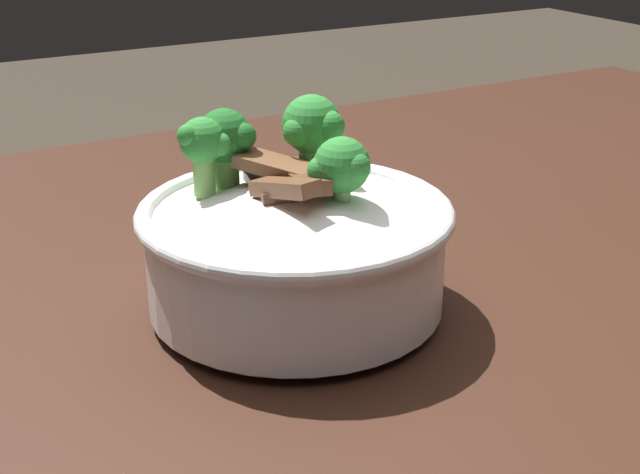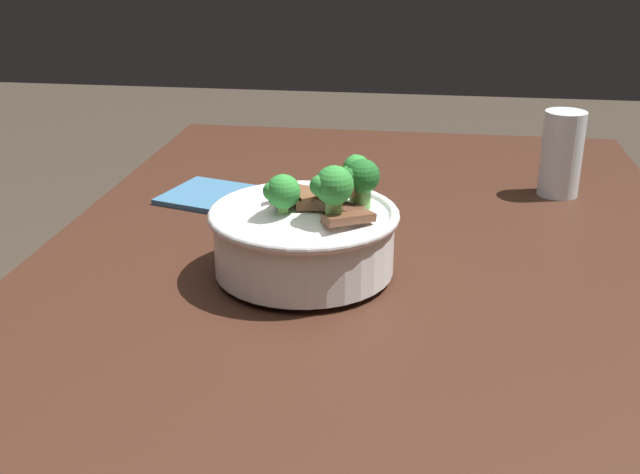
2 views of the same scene
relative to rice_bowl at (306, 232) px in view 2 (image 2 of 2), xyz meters
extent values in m
cube|color=#381E14|center=(-0.07, -0.07, -0.08)|extent=(1.52, 0.84, 0.06)
cube|color=#381E14|center=(0.62, -0.42, -0.49)|extent=(0.07, 0.07, 0.75)
cube|color=#381E14|center=(0.62, 0.28, -0.49)|extent=(0.07, 0.07, 0.75)
cylinder|color=white|center=(0.00, 0.00, -0.05)|extent=(0.09, 0.09, 0.01)
cylinder|color=white|center=(0.00, 0.00, -0.01)|extent=(0.21, 0.21, 0.07)
torus|color=white|center=(0.00, 0.00, 0.02)|extent=(0.22, 0.22, 0.01)
ellipsoid|color=white|center=(0.00, 0.00, 0.00)|extent=(0.18, 0.18, 0.07)
cube|color=brown|center=(0.00, -0.02, 0.05)|extent=(0.05, 0.07, 0.01)
cube|color=brown|center=(-0.04, -0.05, 0.03)|extent=(0.06, 0.06, 0.02)
cube|color=brown|center=(0.01, 0.01, 0.05)|extent=(0.03, 0.06, 0.02)
cube|color=#563323|center=(0.00, 0.00, 0.03)|extent=(0.03, 0.07, 0.02)
cube|color=brown|center=(0.00, -0.01, 0.04)|extent=(0.05, 0.03, 0.02)
cube|color=#563323|center=(0.00, -0.03, 0.03)|extent=(0.05, 0.08, 0.02)
cube|color=brown|center=(-0.01, 0.00, 0.04)|extent=(0.04, 0.08, 0.02)
cylinder|color=#6BA84C|center=(0.02, -0.06, 0.04)|extent=(0.02, 0.02, 0.03)
sphere|color=#1E6023|center=(0.02, -0.06, 0.06)|extent=(0.04, 0.04, 0.04)
sphere|color=#1E6023|center=(0.04, -0.06, 0.06)|extent=(0.02, 0.02, 0.02)
sphere|color=#1E6023|center=(0.01, -0.05, 0.07)|extent=(0.02, 0.02, 0.02)
cylinder|color=#7AB256|center=(-0.03, 0.02, 0.04)|extent=(0.01, 0.01, 0.02)
sphere|color=#2D8433|center=(-0.03, 0.02, 0.06)|extent=(0.04, 0.04, 0.04)
sphere|color=#2D8433|center=(-0.01, 0.02, 0.05)|extent=(0.02, 0.02, 0.02)
sphere|color=#2D8433|center=(-0.03, 0.03, 0.06)|extent=(0.02, 0.02, 0.02)
cylinder|color=#7AB256|center=(0.04, -0.05, 0.04)|extent=(0.02, 0.02, 0.03)
sphere|color=#2D8433|center=(0.04, -0.05, 0.07)|extent=(0.03, 0.03, 0.03)
sphere|color=#2D8433|center=(0.06, -0.05, 0.07)|extent=(0.02, 0.02, 0.02)
sphere|color=#2D8433|center=(0.03, -0.05, 0.06)|extent=(0.02, 0.02, 0.02)
cylinder|color=#7AB256|center=(-0.03, -0.04, 0.04)|extent=(0.02, 0.02, 0.03)
sphere|color=#2D8433|center=(-0.03, -0.04, 0.07)|extent=(0.04, 0.04, 0.04)
sphere|color=#2D8433|center=(-0.02, -0.03, 0.07)|extent=(0.02, 0.02, 0.02)
sphere|color=#2D8433|center=(-0.04, -0.02, 0.07)|extent=(0.02, 0.02, 0.02)
cylinder|color=white|center=(0.34, -0.33, -0.05)|extent=(0.06, 0.06, 0.00)
cylinder|color=white|center=(0.34, -0.33, 0.01)|extent=(0.06, 0.06, 0.13)
cylinder|color=silver|center=(0.34, -0.33, -0.02)|extent=(0.05, 0.05, 0.06)
cube|color=#386689|center=(0.25, 0.18, -0.05)|extent=(0.16, 0.17, 0.01)
camera|label=1|loc=(0.27, 0.51, 0.25)|focal=50.32mm
camera|label=2|loc=(-0.83, -0.14, 0.34)|focal=43.77mm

